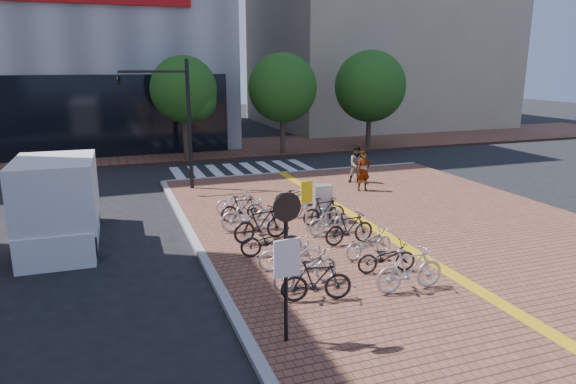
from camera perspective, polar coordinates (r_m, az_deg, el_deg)
name	(u,v)px	position (r m, az deg, el deg)	size (l,w,h in m)	color
ground	(349,261)	(15.23, 6.77, -7.64)	(120.00, 120.00, 0.00)	black
sidewalk	(571,320)	(13.30, 28.92, -12.37)	(14.00, 34.00, 0.15)	brown
tactile_strip	(536,324)	(12.58, 25.84, -13.10)	(0.40, 34.00, 0.01)	gold
kerb_west	(271,384)	(9.72, -1.95, -20.59)	(0.25, 34.00, 0.15)	gray
kerb_north	(299,172)	(26.94, 1.23, 2.20)	(14.00, 0.25, 0.15)	gray
far_sidewalk	(209,149)	(34.68, -8.77, 4.70)	(70.00, 8.00, 0.15)	brown
building_beige	(373,27)	(50.98, 9.47, 17.67)	(20.00, 18.00, 18.00)	gray
crosswalk	(243,170)	(28.08, -5.01, 2.48)	(7.50, 4.00, 0.01)	silver
street_trees	(299,89)	(32.22, 1.22, 11.36)	(16.20, 4.60, 6.35)	#38281E
bike_0	(316,280)	(12.24, 3.17, -9.78)	(0.48, 1.70, 1.02)	black
bike_1	(305,268)	(12.98, 1.95, -8.43)	(0.66, 1.88, 0.99)	#A5A4A9
bike_2	(291,254)	(13.98, 0.28, -6.89)	(0.61, 1.74, 0.92)	silver
bike_3	(271,240)	(14.96, -1.88, -5.41)	(0.63, 1.79, 0.94)	black
bike_4	(261,224)	(16.20, -3.04, -3.53)	(0.53, 1.88, 1.13)	black
bike_5	(248,214)	(17.20, -4.42, -2.49)	(0.53, 1.89, 1.14)	silver
bike_6	(242,208)	(18.34, -5.12, -1.79)	(0.44, 1.55, 0.93)	black
bike_7	(236,201)	(19.46, -5.85, -1.01)	(0.57, 1.62, 0.85)	silver
bike_8	(410,269)	(13.05, 13.39, -8.37)	(0.52, 1.86, 1.12)	#B8B8BD
bike_9	(387,257)	(14.10, 10.89, -7.11)	(0.56, 1.62, 0.85)	black
bike_10	(369,243)	(15.05, 8.97, -5.63)	(0.57, 1.64, 0.86)	#A3A4A8
bike_11	(349,228)	(16.04, 6.84, -4.01)	(0.48, 1.69, 1.02)	black
bike_12	(329,221)	(16.87, 4.60, -3.20)	(0.44, 1.55, 0.93)	#B9B9BF
bike_13	(324,211)	(17.89, 4.04, -2.10)	(0.46, 1.63, 0.98)	black
bike_14	(308,202)	(18.87, 2.24, -1.12)	(0.49, 1.73, 1.04)	#AAAAAF
bike_15	(296,195)	(20.12, 0.95, -0.34)	(0.61, 1.74, 0.91)	black
pedestrian_a	(363,171)	(22.79, 8.38, 2.36)	(0.65, 0.43, 1.79)	gray
pedestrian_b	(357,164)	(24.35, 7.72, 3.05)	(0.84, 0.65, 1.73)	#484A5C
utility_box	(323,203)	(18.18, 3.86, -1.25)	(0.61, 0.44, 1.33)	silver
yellow_sign	(307,196)	(17.01, 2.10, -0.50)	(0.46, 0.18, 1.71)	#B7B7BC
notice_sign	(287,250)	(9.97, -0.16, -6.43)	(0.58, 0.16, 3.11)	black
traffic_light_pole	(157,101)	(22.89, -14.31, 9.76)	(3.05, 1.17, 5.67)	black
box_truck	(59,203)	(17.63, -24.06, -1.12)	(2.30, 5.05, 2.89)	white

